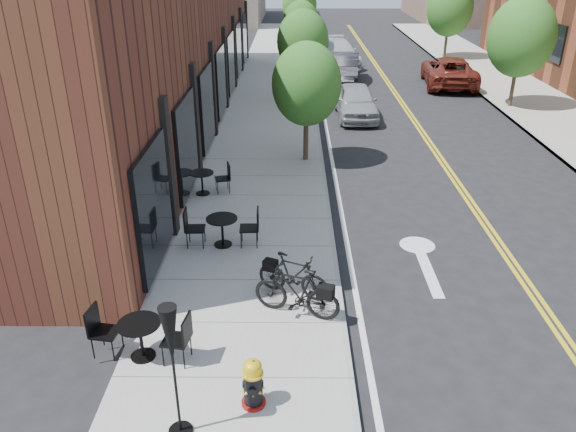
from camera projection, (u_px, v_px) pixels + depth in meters
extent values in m
plane|color=black|center=(346.00, 328.00, 10.62)|extent=(120.00, 120.00, 0.00)
cube|color=#9E9B93|center=(265.00, 151.00, 19.62)|extent=(4.00, 70.00, 0.12)
cube|color=#4E2219|center=(152.00, 32.00, 21.76)|extent=(5.00, 28.00, 7.00)
cylinder|color=#382B1E|center=(306.00, 136.00, 18.33)|extent=(0.16, 0.16, 1.61)
ellipsoid|color=#29641F|center=(307.00, 84.00, 17.60)|extent=(2.20, 2.20, 2.64)
cylinder|color=#382B1E|center=(302.00, 81.00, 25.52)|extent=(0.16, 0.16, 1.68)
ellipsoid|color=#29641F|center=(303.00, 41.00, 24.75)|extent=(2.30, 2.30, 2.76)
cylinder|color=#382B1E|center=(300.00, 52.00, 32.74)|extent=(0.16, 0.16, 1.57)
ellipsoid|color=#29641F|center=(301.00, 23.00, 32.04)|extent=(2.10, 2.10, 2.52)
cylinder|color=#382B1E|center=(299.00, 32.00, 39.92)|extent=(0.16, 0.16, 1.71)
ellipsoid|color=#29641F|center=(299.00, 5.00, 39.13)|extent=(2.40, 2.40, 2.88)
cylinder|color=#382B1E|center=(513.00, 85.00, 24.51)|extent=(0.16, 0.16, 1.82)
ellipsoid|color=#29641F|center=(521.00, 37.00, 23.63)|extent=(2.80, 2.80, 3.36)
cylinder|color=#382B1E|center=(446.00, 42.00, 35.32)|extent=(0.16, 0.16, 1.82)
ellipsoid|color=#29641F|center=(450.00, 8.00, 34.43)|extent=(2.80, 2.80, 3.36)
cylinder|color=maroon|center=(254.00, 402.00, 8.70)|extent=(0.40, 0.40, 0.06)
cylinder|color=black|center=(253.00, 388.00, 8.57)|extent=(0.31, 0.31, 0.57)
cylinder|color=gold|center=(253.00, 373.00, 8.44)|extent=(0.35, 0.35, 0.04)
cylinder|color=gold|center=(252.00, 369.00, 8.41)|extent=(0.30, 0.30, 0.13)
ellipsoid|color=gold|center=(252.00, 365.00, 8.38)|extent=(0.29, 0.29, 0.16)
cylinder|color=gold|center=(252.00, 361.00, 8.34)|extent=(0.05, 0.05, 0.06)
imported|color=black|center=(297.00, 291.00, 10.61)|extent=(1.78, 1.03, 1.03)
imported|color=black|center=(293.00, 275.00, 11.23)|extent=(1.58, 1.03, 0.92)
cylinder|color=black|center=(143.00, 356.00, 9.70)|extent=(0.49, 0.49, 0.03)
cylinder|color=black|center=(141.00, 340.00, 9.56)|extent=(0.07, 0.07, 0.68)
cylinder|color=black|center=(139.00, 324.00, 9.41)|extent=(0.84, 0.84, 0.03)
cylinder|color=black|center=(223.00, 244.00, 13.32)|extent=(0.44, 0.44, 0.03)
cylinder|color=black|center=(222.00, 232.00, 13.18)|extent=(0.06, 0.06, 0.68)
cylinder|color=black|center=(222.00, 219.00, 13.03)|extent=(0.76, 0.76, 0.03)
cylinder|color=black|center=(203.00, 193.00, 16.07)|extent=(0.48, 0.48, 0.03)
cylinder|color=black|center=(202.00, 183.00, 15.93)|extent=(0.07, 0.07, 0.63)
cylinder|color=black|center=(201.00, 173.00, 15.80)|extent=(0.83, 0.83, 0.03)
cylinder|color=black|center=(181.00, 431.00, 8.20)|extent=(0.36, 0.36, 0.04)
cylinder|color=black|center=(174.00, 374.00, 7.74)|extent=(0.04, 0.04, 2.12)
cone|color=black|center=(170.00, 336.00, 7.46)|extent=(0.26, 0.26, 0.94)
imported|color=#999CA0|center=(356.00, 101.00, 23.36)|extent=(1.68, 4.02, 1.36)
imported|color=black|center=(343.00, 69.00, 29.30)|extent=(2.04, 4.62, 1.48)
imported|color=silver|center=(337.00, 53.00, 33.54)|extent=(2.78, 5.39, 1.49)
imported|color=maroon|center=(449.00, 71.00, 28.67)|extent=(3.01, 5.52, 1.47)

